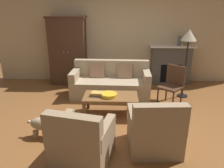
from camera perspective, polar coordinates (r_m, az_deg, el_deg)
name	(u,v)px	position (r m, az deg, el deg)	size (l,w,h in m)	color
ground_plane	(115,119)	(4.43, 0.76, -9.11)	(9.60, 9.60, 0.00)	brown
back_wall	(117,34)	(6.48, 1.42, 13.01)	(7.20, 0.10, 2.80)	beige
fireplace	(170,64)	(6.54, 15.08, 5.02)	(1.26, 0.48, 1.12)	#4C4947
armoire	(68,51)	(6.40, -11.44, 8.56)	(1.06, 0.57, 1.91)	#472D1E
couch	(111,84)	(5.44, -0.34, 0.11)	(1.94, 0.90, 0.86)	tan
coffee_table	(111,98)	(4.45, -0.35, -3.72)	(1.10, 0.60, 0.42)	brown
fruit_bowl	(109,95)	(4.37, -0.81, -2.88)	(0.33, 0.33, 0.07)	gold
book_stack	(98,94)	(4.42, -3.79, -2.60)	(0.27, 0.20, 0.08)	gray
mantel_vase_slate	(179,41)	(6.44, 17.23, 10.79)	(0.10, 0.10, 0.26)	#565B66
mantel_vase_bronze	(186,41)	(6.50, 18.97, 10.74)	(0.13, 0.13, 0.27)	olive
armchair_near_left	(82,143)	(3.18, -7.96, -15.11)	(0.91, 0.92, 0.88)	#997F60
armchair_near_right	(155,131)	(3.47, 11.11, -12.12)	(0.82, 0.82, 0.88)	#997F60
side_chair_wooden	(173,83)	(5.08, 15.63, 0.28)	(0.62, 0.62, 0.90)	#472D1E
floor_lamp	(189,39)	(5.44, 19.48, 11.05)	(0.36, 0.36, 1.65)	black
dog	(44,124)	(3.91, -17.52, -10.05)	(0.57, 0.24, 0.39)	tan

